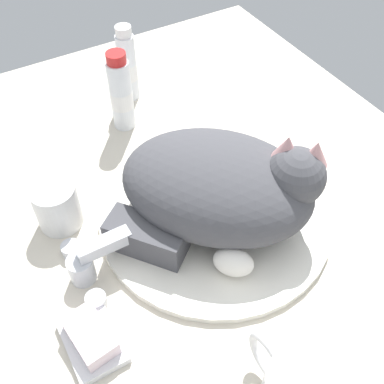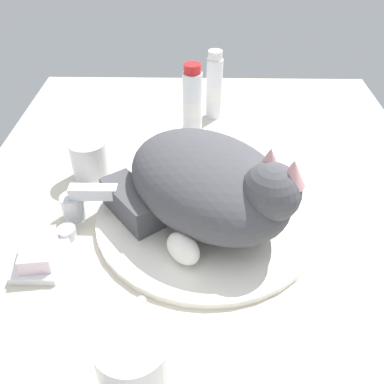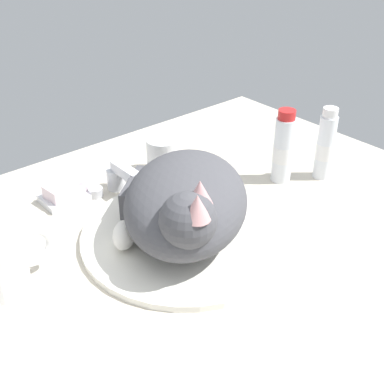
{
  "view_description": "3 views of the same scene",
  "coord_description": "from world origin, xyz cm",
  "px_view_note": "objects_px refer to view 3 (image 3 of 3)",
  "views": [
    {
      "loc": [
        -36.75,
        25.27,
        55.94
      ],
      "look_at": [
        1.17,
        3.37,
        6.62
      ],
      "focal_mm": 43.33,
      "sensor_mm": 36.0,
      "label": 1
    },
    {
      "loc": [
        -50.64,
        1.46,
        45.88
      ],
      "look_at": [
        0.67,
        2.37,
        4.88
      ],
      "focal_mm": 39.49,
      "sensor_mm": 36.0,
      "label": 2
    },
    {
      "loc": [
        -43.09,
        -52.06,
        50.07
      ],
      "look_at": [
        2.11,
        1.02,
        7.65
      ],
      "focal_mm": 46.51,
      "sensor_mm": 36.0,
      "label": 3
    }
  ],
  "objects_px": {
    "coffee_mug": "(1,261)",
    "soap_bar": "(65,189)",
    "mouthwash_bottle": "(325,146)",
    "cat": "(184,202)",
    "faucet": "(119,178)",
    "toothpaste_bottle": "(283,148)",
    "rinse_cup": "(163,156)"
  },
  "relations": [
    {
      "from": "coffee_mug",
      "to": "soap_bar",
      "type": "xyz_separation_m",
      "value": [
        0.18,
        0.16,
        -0.02
      ]
    },
    {
      "from": "soap_bar",
      "to": "mouthwash_bottle",
      "type": "height_order",
      "value": "mouthwash_bottle"
    },
    {
      "from": "cat",
      "to": "coffee_mug",
      "type": "xyz_separation_m",
      "value": [
        -0.27,
        0.08,
        -0.03
      ]
    },
    {
      "from": "coffee_mug",
      "to": "faucet",
      "type": "bearing_deg",
      "value": 24.32
    },
    {
      "from": "coffee_mug",
      "to": "soap_bar",
      "type": "height_order",
      "value": "coffee_mug"
    },
    {
      "from": "toothpaste_bottle",
      "to": "faucet",
      "type": "bearing_deg",
      "value": 146.97
    },
    {
      "from": "soap_bar",
      "to": "cat",
      "type": "bearing_deg",
      "value": -69.95
    },
    {
      "from": "coffee_mug",
      "to": "rinse_cup",
      "type": "distance_m",
      "value": 0.41
    },
    {
      "from": "faucet",
      "to": "rinse_cup",
      "type": "xyz_separation_m",
      "value": [
        0.11,
        0.0,
        0.01
      ]
    },
    {
      "from": "coffee_mug",
      "to": "rinse_cup",
      "type": "relative_size",
      "value": 1.62
    },
    {
      "from": "cat",
      "to": "rinse_cup",
      "type": "xyz_separation_m",
      "value": [
        0.12,
        0.21,
        -0.04
      ]
    },
    {
      "from": "cat",
      "to": "coffee_mug",
      "type": "height_order",
      "value": "cat"
    },
    {
      "from": "rinse_cup",
      "to": "soap_bar",
      "type": "xyz_separation_m",
      "value": [
        -0.21,
        0.03,
        -0.01
      ]
    },
    {
      "from": "soap_bar",
      "to": "coffee_mug",
      "type": "bearing_deg",
      "value": -138.62
    },
    {
      "from": "rinse_cup",
      "to": "cat",
      "type": "bearing_deg",
      "value": -119.2
    },
    {
      "from": "soap_bar",
      "to": "mouthwash_bottle",
      "type": "relative_size",
      "value": 0.49
    },
    {
      "from": "faucet",
      "to": "toothpaste_bottle",
      "type": "bearing_deg",
      "value": -33.03
    },
    {
      "from": "coffee_mug",
      "to": "toothpaste_bottle",
      "type": "relative_size",
      "value": 0.8
    },
    {
      "from": "faucet",
      "to": "cat",
      "type": "relative_size",
      "value": 0.36
    },
    {
      "from": "soap_bar",
      "to": "mouthwash_bottle",
      "type": "xyz_separation_m",
      "value": [
        0.44,
        -0.26,
        0.05
      ]
    },
    {
      "from": "soap_bar",
      "to": "mouthwash_bottle",
      "type": "bearing_deg",
      "value": -30.3
    },
    {
      "from": "rinse_cup",
      "to": "mouthwash_bottle",
      "type": "distance_m",
      "value": 0.33
    },
    {
      "from": "faucet",
      "to": "rinse_cup",
      "type": "relative_size",
      "value": 1.65
    },
    {
      "from": "coffee_mug",
      "to": "mouthwash_bottle",
      "type": "distance_m",
      "value": 0.63
    },
    {
      "from": "faucet",
      "to": "toothpaste_bottle",
      "type": "distance_m",
      "value": 0.33
    },
    {
      "from": "mouthwash_bottle",
      "to": "rinse_cup",
      "type": "bearing_deg",
      "value": 136.05
    },
    {
      "from": "rinse_cup",
      "to": "soap_bar",
      "type": "height_order",
      "value": "rinse_cup"
    },
    {
      "from": "cat",
      "to": "soap_bar",
      "type": "distance_m",
      "value": 0.26
    },
    {
      "from": "faucet",
      "to": "toothpaste_bottle",
      "type": "relative_size",
      "value": 0.82
    },
    {
      "from": "rinse_cup",
      "to": "soap_bar",
      "type": "bearing_deg",
      "value": 171.16
    },
    {
      "from": "faucet",
      "to": "mouthwash_bottle",
      "type": "distance_m",
      "value": 0.41
    },
    {
      "from": "soap_bar",
      "to": "faucet",
      "type": "bearing_deg",
      "value": -20.09
    }
  ]
}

